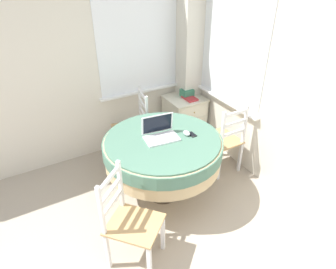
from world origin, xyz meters
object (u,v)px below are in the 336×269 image
at_px(storage_box, 187,93).
at_px(round_dining_table, 163,150).
at_px(dining_chair_near_right_window, 224,140).
at_px(book_on_cabinet, 190,98).
at_px(cell_phone, 192,134).
at_px(dining_chair_near_back_window, 133,127).
at_px(corner_cabinet, 184,118).
at_px(laptop, 160,133).
at_px(computer_mouse, 187,133).
at_px(dining_chair_camera_near, 129,222).

bearing_deg(storage_box, round_dining_table, -133.93).
relative_size(dining_chair_near_right_window, book_on_cabinet, 4.25).
height_order(cell_phone, storage_box, cell_phone).
distance_m(dining_chair_near_back_window, corner_cabinet, 0.84).
height_order(round_dining_table, laptop, laptop).
relative_size(computer_mouse, dining_chair_camera_near, 0.10).
height_order(laptop, dining_chair_camera_near, laptop).
relative_size(round_dining_table, cell_phone, 11.74).
distance_m(laptop, corner_cabinet, 1.34).
bearing_deg(laptop, round_dining_table, -75.82).
height_order(storage_box, book_on_cabinet, storage_box).
bearing_deg(book_on_cabinet, corner_cabinet, 116.46).
bearing_deg(cell_phone, dining_chair_near_right_window, 12.54).
height_order(dining_chair_near_back_window, book_on_cabinet, dining_chair_near_back_window).
bearing_deg(dining_chair_near_back_window, dining_chair_near_right_window, -44.99).
height_order(round_dining_table, computer_mouse, computer_mouse).
xyz_separation_m(round_dining_table, storage_box, (0.92, 0.96, 0.09)).
bearing_deg(storage_box, dining_chair_near_right_window, -93.23).
bearing_deg(dining_chair_camera_near, computer_mouse, 29.85).
bearing_deg(dining_chair_near_right_window, computer_mouse, -170.72).
xyz_separation_m(laptop, dining_chair_camera_near, (-0.64, -0.62, -0.36)).
height_order(laptop, corner_cabinet, laptop).
xyz_separation_m(laptop, computer_mouse, (0.26, -0.10, -0.03)).
distance_m(dining_chair_near_right_window, book_on_cabinet, 0.85).
distance_m(cell_phone, book_on_cabinet, 1.13).
bearing_deg(dining_chair_near_back_window, storage_box, 5.98).
bearing_deg(dining_chair_camera_near, book_on_cabinet, 42.71).
bearing_deg(laptop, book_on_cabinet, 41.89).
distance_m(laptop, cell_phone, 0.34).
bearing_deg(corner_cabinet, book_on_cabinet, -63.54).
distance_m(round_dining_table, computer_mouse, 0.31).
xyz_separation_m(laptop, storage_box, (0.93, 0.92, -0.10)).
bearing_deg(computer_mouse, laptop, 159.15).
relative_size(dining_chair_near_back_window, storage_box, 5.68).
bearing_deg(dining_chair_camera_near, cell_phone, 27.32).
relative_size(cell_phone, dining_chair_camera_near, 0.12).
bearing_deg(cell_phone, computer_mouse, 154.32).
relative_size(dining_chair_near_right_window, storage_box, 5.68).
distance_m(computer_mouse, dining_chair_near_right_window, 0.71).
bearing_deg(storage_box, book_on_cabinet, -98.69).
relative_size(dining_chair_near_back_window, dining_chair_camera_near, 1.00).
xyz_separation_m(corner_cabinet, book_on_cabinet, (0.04, -0.07, 0.33)).
bearing_deg(computer_mouse, corner_cabinet, 57.96).
bearing_deg(cell_phone, corner_cabinet, 60.77).
distance_m(laptop, dining_chair_near_right_window, 0.95).
bearing_deg(laptop, dining_chair_near_right_window, 0.13).
relative_size(cell_phone, dining_chair_near_back_window, 0.12).
xyz_separation_m(computer_mouse, book_on_cabinet, (0.66, 0.92, -0.11)).
bearing_deg(laptop, dining_chair_near_back_window, 86.41).
distance_m(computer_mouse, storage_box, 1.23).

